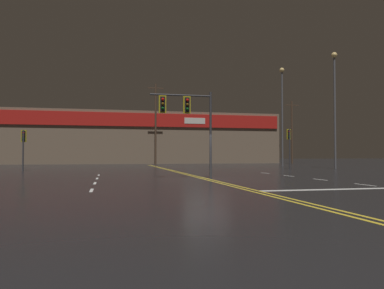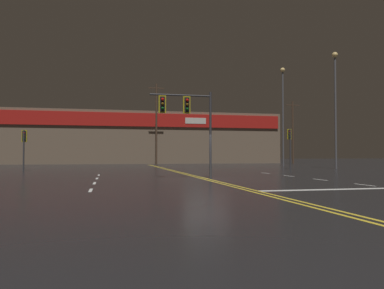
% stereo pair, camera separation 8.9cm
% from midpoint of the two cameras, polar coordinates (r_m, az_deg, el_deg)
% --- Properties ---
extents(ground_plane, '(200.00, 200.00, 0.00)m').
position_cam_midpoint_polar(ground_plane, '(20.67, 2.02, -5.28)').
color(ground_plane, black).
extents(road_markings, '(17.43, 60.00, 0.01)m').
position_cam_midpoint_polar(road_markings, '(19.56, 6.91, -5.47)').
color(road_markings, gold).
rests_on(road_markings, ground).
extents(traffic_signal_median, '(3.57, 0.36, 4.97)m').
position_cam_midpoint_polar(traffic_signal_median, '(21.33, -1.09, 4.93)').
color(traffic_signal_median, '#38383D').
rests_on(traffic_signal_median, ground).
extents(traffic_signal_corner_northwest, '(0.42, 0.36, 3.38)m').
position_cam_midpoint_polar(traffic_signal_corner_northwest, '(33.68, -24.36, 0.51)').
color(traffic_signal_corner_northwest, '#38383D').
rests_on(traffic_signal_corner_northwest, ground).
extents(traffic_signal_corner_northeast, '(0.42, 0.36, 3.83)m').
position_cam_midpoint_polar(traffic_signal_corner_northeast, '(37.27, 14.51, 0.74)').
color(traffic_signal_corner_northeast, '#38383D').
rests_on(traffic_signal_corner_northeast, ground).
extents(streetlight_near_left, '(0.56, 0.56, 11.27)m').
position_cam_midpoint_polar(streetlight_near_left, '(38.86, 20.85, 6.93)').
color(streetlight_near_left, '#59595E').
rests_on(streetlight_near_left, ground).
extents(streetlight_median_approach, '(0.56, 0.56, 11.61)m').
position_cam_midpoint_polar(streetlight_median_approach, '(45.46, 13.52, 5.88)').
color(streetlight_median_approach, '#59595E').
rests_on(streetlight_median_approach, ground).
extents(building_backdrop, '(42.68, 10.23, 7.86)m').
position_cam_midpoint_polar(building_backdrop, '(60.29, -7.66, 0.90)').
color(building_backdrop, '#7A6651').
rests_on(building_backdrop, ground).
extents(utility_pole_row, '(46.56, 0.26, 11.36)m').
position_cam_midpoint_polar(utility_pole_row, '(52.70, -6.98, 2.86)').
color(utility_pole_row, '#4C3828').
rests_on(utility_pole_row, ground).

